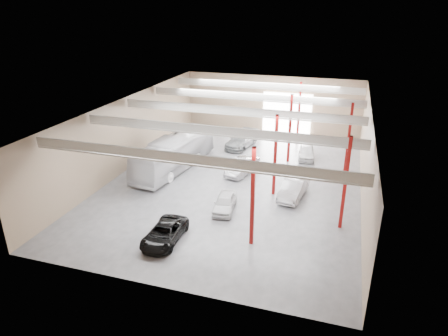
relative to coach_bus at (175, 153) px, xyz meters
The scene contains 8 objects.
depot_shell 7.45m from the coach_bus, ahead, with size 22.12×32.12×7.06m.
coach_bus is the anchor object (origin of this frame).
black_sedan 13.11m from the coach_bus, 69.47° to the right, with size 2.10×4.57×1.27m, color black.
car_row_a 9.90m from the coach_bus, 43.08° to the right, with size 1.56×3.88×1.32m, color silver.
car_row_b 6.74m from the coach_bus, ahead, with size 1.57×4.51×1.48m, color #A1A0A5.
car_row_c 9.47m from the coach_bus, 61.30° to the left, with size 2.21×5.43×1.57m, color slate.
car_right_near 12.37m from the coach_bus, 12.94° to the right, with size 1.65×4.74×1.56m, color silver.
car_right_far 13.83m from the coach_bus, 29.36° to the left, with size 1.64×4.07×1.39m, color silver.
Camera 1 is at (8.93, -32.74, 15.21)m, focal length 32.00 mm.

